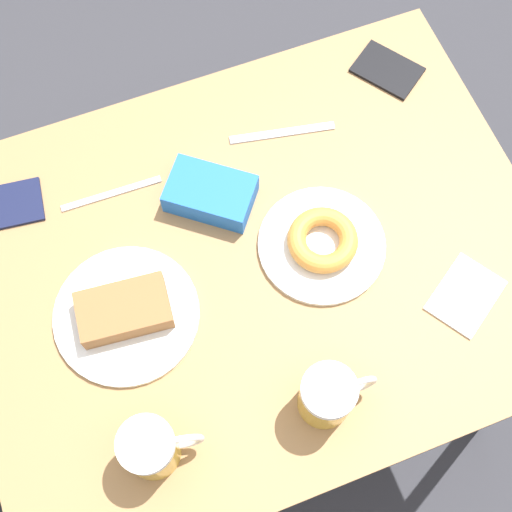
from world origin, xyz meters
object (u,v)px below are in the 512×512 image
Objects in this scene: beer_mug_center at (328,396)px; blue_pouch at (211,194)px; knife at (282,133)px; beer_mug_left at (152,448)px; napkin_folded at (465,295)px; passport_far_edge at (387,70)px; passport_near_edge at (8,206)px; plate_with_cake at (125,313)px; fork at (111,194)px; plate_with_donut at (322,242)px.

blue_pouch is (0.41, 0.05, -0.03)m from beer_mug_center.
knife is (0.50, -0.12, -0.05)m from beer_mug_center.
beer_mug_left is 0.63m from knife.
passport_far_edge is (0.48, -0.07, 0.00)m from napkin_folded.
beer_mug_center is 0.42m from blue_pouch.
blue_pouch is (-0.12, -0.35, 0.02)m from passport_near_edge.
beer_mug_left is 0.63× the size of knife.
plate_with_cake is 0.70m from passport_far_edge.
beer_mug_left is 0.48m from fork.
beer_mug_center is (-0.26, 0.10, 0.04)m from plate_with_donut.
knife is at bearing -4.99° from plate_with_donut.
blue_pouch is at bearing -108.88° from passport_near_edge.
beer_mug_center is 0.94× the size of passport_near_edge.
blue_pouch is at bearing 6.84° from beer_mug_center.
napkin_folded is at bearing -74.52° from beer_mug_center.
plate_with_donut is 0.57m from passport_near_edge.
beer_mug_center reaches higher than plate_with_donut.
passport_near_edge is (0.51, 0.12, -0.05)m from beer_mug_left.
beer_mug_left is at bearing 85.36° from beer_mug_center.
passport_far_edge is at bearing -8.62° from napkin_folded.
plate_with_donut is 0.24m from knife.
napkin_folded is 0.83m from passport_near_edge.
plate_with_cake is at bearing 72.60° from napkin_folded.
beer_mug_center is at bearing -94.64° from beer_mug_left.
fork is 0.59m from passport_far_edge.
beer_mug_center reaches higher than passport_far_edge.
fork is 0.19m from passport_near_edge.
passport_near_edge is (0.28, 0.50, -0.01)m from plate_with_donut.
blue_pouch is at bearing 44.27° from plate_with_donut.
passport_near_edge is (0.04, 0.18, 0.00)m from fork.
napkin_folded is at bearing -128.37° from fork.
napkin_folded is 0.88× the size of blue_pouch.
knife is (0.01, -0.34, -0.00)m from fork.
beer_mug_left is at bearing 172.10° from fork.
plate_with_donut is 0.40m from fork.
plate_with_cake is 1.84× the size of passport_near_edge.
beer_mug_left reaches higher than fork.
blue_pouch is at bearing -114.59° from fork.
beer_mug_center is at bearing -156.17° from fork.
plate_with_donut is 1.26× the size of blue_pouch.
passport_far_edge is at bearing -41.73° from plate_with_donut.
passport_far_edge is at bearing -88.18° from passport_near_edge.
plate_with_cake reaches higher than knife.
knife is (0.24, -0.02, -0.01)m from plate_with_donut.
fork is at bearing 91.48° from knife.
passport_near_edge is 0.75× the size of blue_pouch.
napkin_folded is at bearing -84.11° from beer_mug_left.
beer_mug_center reaches higher than plate_with_cake.
beer_mug_left is 0.94× the size of passport_near_edge.
beer_mug_left is 0.68× the size of fork.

